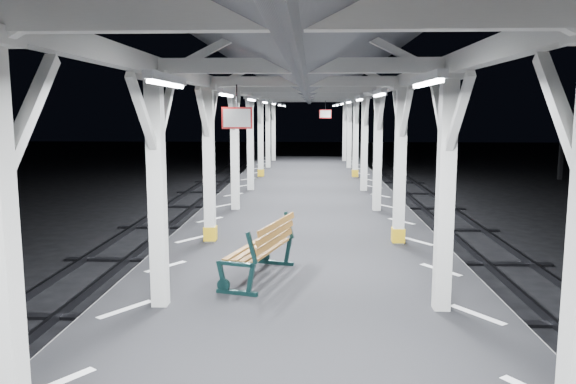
{
  "coord_description": "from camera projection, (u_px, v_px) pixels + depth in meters",
  "views": [
    {
      "loc": [
        0.17,
        -9.69,
        3.77
      ],
      "look_at": [
        -0.3,
        1.21,
        2.2
      ],
      "focal_mm": 35.0,
      "sensor_mm": 36.0,
      "label": 1
    }
  ],
  "objects": [
    {
      "name": "bench_mid",
      "position": [
        264.0,
        248.0,
        9.28
      ],
      "size": [
        1.16,
        1.97,
        1.01
      ],
      "rotation": [
        0.0,
        0.0,
        -0.28
      ],
      "color": "#0F2A2A",
      "rests_on": "platform"
    },
    {
      "name": "hazard_stripes_left",
      "position": [
        166.0,
        267.0,
        10.09
      ],
      "size": [
        1.0,
        48.0,
        0.01
      ],
      "primitive_type": "cube",
      "color": "silver",
      "rests_on": "platform"
    },
    {
      "name": "canopy",
      "position": [
        303.0,
        64.0,
        9.45
      ],
      "size": [
        5.4,
        49.0,
        4.65
      ],
      "color": "silver",
      "rests_on": "platform"
    },
    {
      "name": "track_left",
      "position": [
        30.0,
        314.0,
        10.33
      ],
      "size": [
        2.2,
        60.0,
        0.16
      ],
      "color": "#2D2D33",
      "rests_on": "ground"
    },
    {
      "name": "platform",
      "position": [
        302.0,
        295.0,
        10.06
      ],
      "size": [
        6.0,
        50.0,
        1.0
      ],
      "primitive_type": "cube",
      "color": "black",
      "rests_on": "ground"
    },
    {
      "name": "hazard_stripes_right",
      "position": [
        441.0,
        270.0,
        9.88
      ],
      "size": [
        1.0,
        48.0,
        0.01
      ],
      "primitive_type": "cube",
      "color": "silver",
      "rests_on": "platform"
    },
    {
      "name": "ground",
      "position": [
        302.0,
        322.0,
        10.13
      ],
      "size": [
        120.0,
        120.0,
        0.0
      ],
      "primitive_type": "plane",
      "color": "black",
      "rests_on": "ground"
    }
  ]
}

